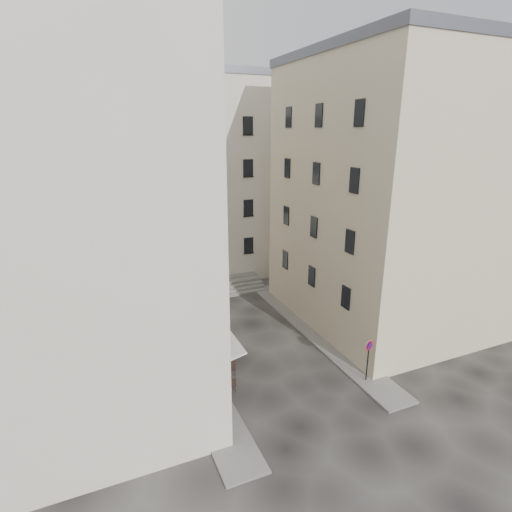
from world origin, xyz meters
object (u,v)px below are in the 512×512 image
bistro_table_b (223,370)px  no_parking_sign (368,353)px  bistro_table_a (224,386)px  pedestrian (221,362)px

bistro_table_b → no_parking_sign: bearing=-26.3°
bistro_table_a → pedestrian: (0.40, 1.68, 0.43)m
no_parking_sign → bistro_table_a: bearing=148.6°
bistro_table_a → pedestrian: pedestrian is taller
no_parking_sign → bistro_table_b: 8.26m
pedestrian → bistro_table_a: bearing=70.7°
bistro_table_b → pedestrian: 0.45m
no_parking_sign → pedestrian: no_parking_sign is taller
no_parking_sign → bistro_table_b: size_ratio=1.94×
no_parking_sign → bistro_table_b: bearing=137.9°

